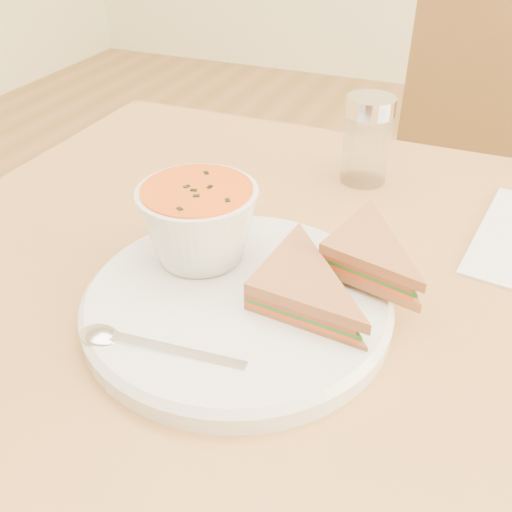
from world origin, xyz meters
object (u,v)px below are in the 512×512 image
at_px(dining_table, 344,502).
at_px(condiment_shaker, 367,140).
at_px(chair_far, 445,248).
at_px(soup_bowl, 199,227).
at_px(plate, 237,303).

height_order(dining_table, condiment_shaker, condiment_shaker).
distance_m(dining_table, chair_far, 0.55).
bearing_deg(condiment_shaker, soup_bowl, -110.48).
xyz_separation_m(chair_far, soup_bowl, (-0.21, -0.60, 0.34)).
distance_m(chair_far, condiment_shaker, 0.49).
xyz_separation_m(plate, condiment_shaker, (0.04, 0.30, 0.05)).
height_order(plate, condiment_shaker, condiment_shaker).
xyz_separation_m(dining_table, plate, (-0.11, -0.09, 0.38)).
height_order(chair_far, plate, chair_far).
relative_size(plate, soup_bowl, 2.48).
height_order(dining_table, plate, plate).
xyz_separation_m(chair_far, condiment_shaker, (-0.11, -0.34, 0.34)).
relative_size(plate, condiment_shaker, 2.55).
height_order(plate, soup_bowl, soup_bowl).
bearing_deg(condiment_shaker, chair_far, 71.25).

